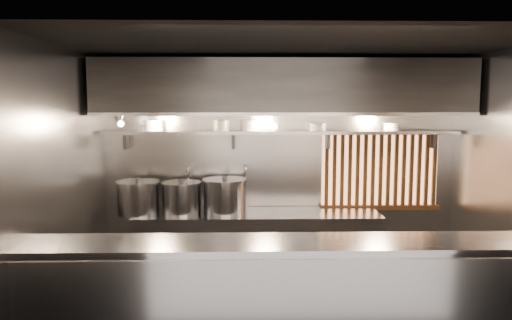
{
  "coord_description": "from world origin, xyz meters",
  "views": [
    {
      "loc": [
        -0.47,
        -4.9,
        2.26
      ],
      "look_at": [
        -0.33,
        0.55,
        1.62
      ],
      "focal_mm": 35.0,
      "sensor_mm": 36.0,
      "label": 1
    }
  ],
  "objects_px": {
    "stock_pot_left": "(138,197)",
    "stock_pot_right": "(225,196)",
    "stock_pot_mid": "(181,197)",
    "pendant_bulb": "(274,126)",
    "heat_lamp": "(119,119)"
  },
  "relations": [
    {
      "from": "stock_pot_left",
      "to": "stock_pot_mid",
      "type": "distance_m",
      "value": 0.52
    },
    {
      "from": "stock_pot_left",
      "to": "stock_pot_mid",
      "type": "height_order",
      "value": "stock_pot_left"
    },
    {
      "from": "heat_lamp",
      "to": "stock_pot_right",
      "type": "relative_size",
      "value": 0.5
    },
    {
      "from": "pendant_bulb",
      "to": "stock_pot_left",
      "type": "height_order",
      "value": "pendant_bulb"
    },
    {
      "from": "stock_pot_left",
      "to": "stock_pot_mid",
      "type": "bearing_deg",
      "value": 2.59
    },
    {
      "from": "stock_pot_left",
      "to": "stock_pot_right",
      "type": "height_order",
      "value": "stock_pot_right"
    },
    {
      "from": "pendant_bulb",
      "to": "stock_pot_left",
      "type": "relative_size",
      "value": 0.27
    },
    {
      "from": "stock_pot_left",
      "to": "stock_pot_mid",
      "type": "xyz_separation_m",
      "value": [
        0.52,
        0.02,
        -0.01
      ]
    },
    {
      "from": "stock_pot_left",
      "to": "stock_pot_right",
      "type": "distance_m",
      "value": 1.05
    },
    {
      "from": "pendant_bulb",
      "to": "stock_pot_right",
      "type": "height_order",
      "value": "pendant_bulb"
    },
    {
      "from": "stock_pot_mid",
      "to": "stock_pot_right",
      "type": "xyz_separation_m",
      "value": [
        0.53,
        0.03,
        0.02
      ]
    },
    {
      "from": "heat_lamp",
      "to": "stock_pot_mid",
      "type": "bearing_deg",
      "value": 21.69
    },
    {
      "from": "heat_lamp",
      "to": "stock_pot_right",
      "type": "height_order",
      "value": "heat_lamp"
    },
    {
      "from": "heat_lamp",
      "to": "stock_pot_mid",
      "type": "relative_size",
      "value": 0.59
    },
    {
      "from": "stock_pot_right",
      "to": "stock_pot_mid",
      "type": "bearing_deg",
      "value": -176.93
    }
  ]
}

